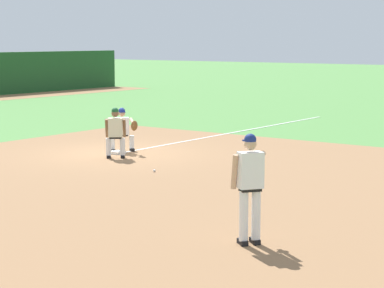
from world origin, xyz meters
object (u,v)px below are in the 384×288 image
at_px(pitcher, 250,182).
at_px(baserunner, 115,131).
at_px(first_base_bag, 117,152).
at_px(first_baseman, 123,128).
at_px(baseball, 154,171).

xyz_separation_m(pitcher, baserunner, (5.49, 7.93, -0.27)).
distance_m(first_base_bag, baserunner, 1.09).
height_order(first_base_bag, first_baseman, first_baseman).
bearing_deg(baseball, baserunner, 64.41).
distance_m(first_base_bag, pitcher, 10.46).
relative_size(pitcher, first_baseman, 1.39).
bearing_deg(baserunner, first_base_bag, 38.93).
bearing_deg(pitcher, first_baseman, 52.64).
xyz_separation_m(baseball, first_baseman, (2.17, 2.97, 0.69)).
bearing_deg(first_baseman, baserunner, -148.77).
height_order(first_baseman, baserunner, baserunner).
height_order(baseball, baserunner, baserunner).
bearing_deg(baserunner, pitcher, -124.70).
relative_size(first_base_bag, baseball, 5.14).
height_order(first_base_bag, baserunner, baserunner).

